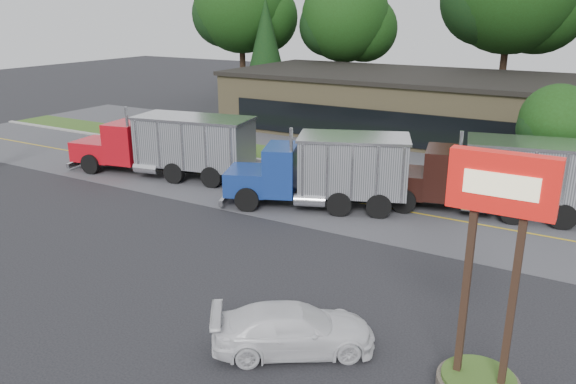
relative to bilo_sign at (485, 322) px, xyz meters
The scene contains 16 objects.
ground 10.98m from the bilo_sign, 166.61° to the left, with size 140.00×140.00×0.00m, color #2E2E33.
road 15.70m from the bilo_sign, 132.40° to the left, with size 60.00×8.00×0.02m, color #5D5D63.
center_line 15.70m from the bilo_sign, 132.40° to the left, with size 60.00×0.12×0.01m, color gold.
curb 19.00m from the bilo_sign, 123.77° to the left, with size 60.00×0.30×0.12m, color #9E9E99.
grass_verge 20.51m from the bilo_sign, 120.96° to the left, with size 60.00×3.40×0.03m, color #33561D.
far_parking 24.91m from the bilo_sign, 115.02° to the left, with size 60.00×7.00×0.02m, color #5D5D63.
strip_mall 29.74m from the bilo_sign, 106.61° to the left, with size 32.00×12.00×4.00m, color #897954.
bilo_sign is the anchor object (origin of this frame).
tree_far_a 46.52m from the bilo_sign, 131.25° to the left, with size 9.55×8.99×13.63m.
tree_far_b 42.27m from the bilo_sign, 119.10° to the left, with size 8.43×7.93×12.02m.
evergreen_left 42.08m from the bilo_sign, 129.19° to the left, with size 4.38×4.38×9.95m.
tree_verge 17.61m from the bilo_sign, 91.44° to the left, with size 3.80×3.58×5.42m.
dump_truck_red 21.41m from the bilo_sign, 150.57° to the left, with size 10.78×4.36×3.36m.
dump_truck_blue 13.72m from the bilo_sign, 131.45° to the left, with size 8.58×5.36×3.36m.
dump_truck_maroon 13.42m from the bilo_sign, 99.37° to the left, with size 9.46×4.45×3.36m.
rally_car 4.93m from the bilo_sign, behind, with size 1.76×4.34×1.26m, color white.
Camera 1 is at (12.26, -14.32, 8.72)m, focal length 35.00 mm.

